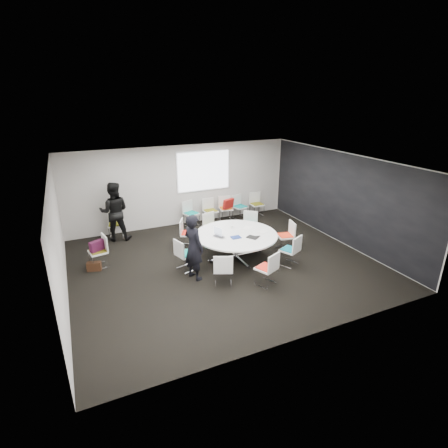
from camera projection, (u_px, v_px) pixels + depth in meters
name	position (u px, v px, depth m)	size (l,w,h in m)	color
room_shell	(227.00, 215.00, 9.26)	(8.08, 7.08, 2.88)	black
conference_table	(236.00, 240.00, 9.87)	(2.32, 2.32, 0.73)	silver
projection_screen	(204.00, 171.00, 12.32)	(1.90, 0.03, 1.35)	white
chair_ring_a	(285.00, 241.00, 10.47)	(0.53, 0.54, 0.88)	silver
chair_ring_b	(249.00, 231.00, 11.27)	(0.64, 0.64, 0.88)	silver
chair_ring_c	(212.00, 232.00, 11.16)	(0.57, 0.57, 0.88)	silver
chair_ring_d	(188.00, 239.00, 10.64)	(0.61, 0.61, 0.88)	silver
chair_ring_e	(186.00, 260.00, 9.29)	(0.56, 0.57, 0.88)	silver
chair_ring_f	(223.00, 275.00, 8.52)	(0.60, 0.59, 0.88)	silver
chair_ring_g	(266.00, 274.00, 8.56)	(0.60, 0.60, 0.88)	silver
chair_ring_h	(290.00, 256.00, 9.54)	(0.61, 0.60, 0.88)	silver
chair_back_a	(191.00, 218.00, 12.38)	(0.58, 0.58, 0.88)	silver
chair_back_b	(210.00, 215.00, 12.64)	(0.49, 0.48, 0.88)	silver
chair_back_c	(226.00, 213.00, 12.91)	(0.52, 0.51, 0.88)	silver
chair_back_d	(240.00, 211.00, 13.10)	(0.57, 0.56, 0.88)	silver
chair_back_e	(257.00, 209.00, 13.39)	(0.47, 0.46, 0.88)	silver
chair_spare_left	(99.00, 257.00, 9.45)	(0.52, 0.53, 0.88)	silver
chair_person_back	(116.00, 229.00, 11.36)	(0.54, 0.53, 0.88)	silver
person_main	(194.00, 247.00, 8.67)	(0.62, 0.41, 1.71)	black
person_back	(114.00, 212.00, 10.98)	(0.92, 0.71, 1.89)	black
laptop	(220.00, 236.00, 9.64)	(0.33, 0.21, 0.03)	#333338
laptop_lid	(218.00, 231.00, 9.65)	(0.30, 0.02, 0.22)	silver
notebook_black	(253.00, 237.00, 9.56)	(0.22, 0.30, 0.02)	black
tablet_folio	(236.00, 237.00, 9.55)	(0.26, 0.20, 0.03)	navy
papers_right	(248.00, 227.00, 10.27)	(0.30, 0.21, 0.00)	white
papers_front	(263.00, 231.00, 10.00)	(0.30, 0.21, 0.00)	silver
cup	(232.00, 227.00, 10.20)	(0.08, 0.08, 0.09)	white
phone	(258.00, 236.00, 9.64)	(0.14, 0.07, 0.01)	black
maroon_bag	(97.00, 246.00, 9.32)	(0.40, 0.14, 0.28)	#43122E
brown_bag	(94.00, 266.00, 9.29)	(0.36, 0.16, 0.24)	#341D10
red_jacket	(228.00, 204.00, 12.57)	(0.44, 0.10, 0.35)	maroon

